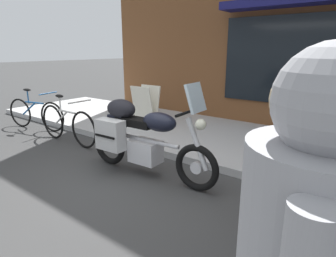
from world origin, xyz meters
The scene contains 5 objects.
ground_plane centered at (0.00, 0.00, 0.00)m, with size 80.00×80.00×0.00m, color #393939.
touring_motorcycle centered at (-0.12, 0.52, 0.60)m, with size 2.21×0.73×1.39m.
parked_bicycle centered at (-2.24, 0.76, 0.38)m, with size 1.70×0.48×0.94m.
sandwich_board_sign centered at (-1.69, 2.43, 0.56)m, with size 0.55×0.40×0.87m.
second_bicycle_by_cafe centered at (-3.69, 0.91, 0.37)m, with size 1.65×0.53×0.93m.
Camera 1 is at (2.59, -2.35, 1.78)m, focal length 30.86 mm.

